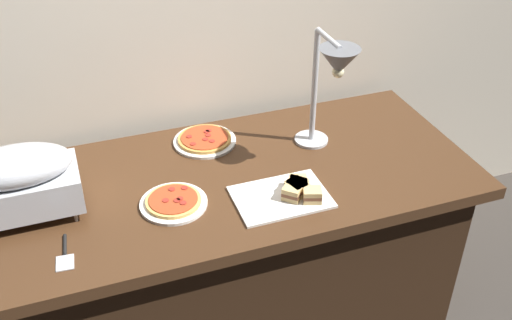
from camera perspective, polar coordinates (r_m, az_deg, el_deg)
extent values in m
plane|color=#38332D|center=(2.80, -2.07, -14.28)|extent=(8.00, 8.00, 0.00)
cube|color=beige|center=(2.51, -6.24, 13.07)|extent=(4.40, 0.04, 2.40)
cube|color=#422816|center=(2.30, -2.44, -2.03)|extent=(1.90, 0.84, 0.05)
cube|color=black|center=(2.55, -2.24, -8.96)|extent=(1.75, 0.74, 0.71)
cylinder|color=#B7BABF|center=(2.15, -16.88, -5.16)|extent=(0.01, 0.01, 0.04)
cylinder|color=#B7BABF|center=(2.30, -17.31, -2.41)|extent=(0.01, 0.01, 0.04)
cube|color=#B7BABF|center=(2.19, -21.47, -2.75)|extent=(0.39, 0.23, 0.13)
ellipsoid|color=#B7BABF|center=(2.13, -22.03, -0.56)|extent=(0.37, 0.22, 0.12)
cylinder|color=#B7BABF|center=(2.50, 5.31, 1.96)|extent=(0.14, 0.14, 0.01)
cylinder|color=#B7BABF|center=(2.38, 5.62, 6.97)|extent=(0.02, 0.02, 0.48)
cylinder|color=#B7BABF|center=(2.21, 6.97, 11.45)|extent=(0.02, 0.18, 0.02)
cone|color=#595B60|center=(2.15, 7.94, 9.31)|extent=(0.15, 0.15, 0.10)
sphere|color=#F9EAB2|center=(2.17, 7.86, 8.35)|extent=(0.04, 0.04, 0.04)
cylinder|color=white|center=(2.49, -4.92, 1.79)|extent=(0.26, 0.26, 0.01)
cylinder|color=#C68E42|center=(2.48, -4.94, 2.03)|extent=(0.22, 0.22, 0.01)
cylinder|color=#AD3D1E|center=(2.48, -4.95, 2.18)|extent=(0.20, 0.20, 0.00)
cylinder|color=maroon|center=(2.45, -4.24, 1.82)|extent=(0.02, 0.02, 0.00)
cylinder|color=maroon|center=(2.49, -6.42, 2.24)|extent=(0.02, 0.02, 0.00)
cylinder|color=maroon|center=(2.51, -4.74, 2.71)|extent=(0.02, 0.02, 0.00)
cylinder|color=maroon|center=(2.44, -6.06, 1.54)|extent=(0.02, 0.02, 0.00)
cylinder|color=maroon|center=(2.49, -4.60, 2.37)|extent=(0.02, 0.02, 0.00)
cylinder|color=maroon|center=(2.46, -4.86, 1.99)|extent=(0.02, 0.02, 0.00)
cylinder|color=maroon|center=(2.52, -4.59, 2.81)|extent=(0.02, 0.02, 0.00)
cylinder|color=white|center=(2.16, -7.89, -4.14)|extent=(0.24, 0.24, 0.01)
cylinder|color=#DBA856|center=(2.15, -7.91, -3.89)|extent=(0.20, 0.20, 0.01)
cylinder|color=#AD3D1E|center=(2.15, -7.93, -3.72)|extent=(0.18, 0.18, 0.00)
cylinder|color=maroon|center=(2.12, -6.98, -4.10)|extent=(0.02, 0.02, 0.00)
cylinder|color=maroon|center=(2.19, -8.06, -2.79)|extent=(0.02, 0.02, 0.00)
cylinder|color=maroon|center=(2.14, -8.65, -3.84)|extent=(0.02, 0.02, 0.00)
cylinder|color=maroon|center=(2.13, -7.57, -3.87)|extent=(0.02, 0.02, 0.00)
cylinder|color=maroon|center=(2.19, -6.87, -2.66)|extent=(0.02, 0.02, 0.00)
cylinder|color=maroon|center=(2.14, -7.29, -3.69)|extent=(0.02, 0.02, 0.00)
cube|color=white|center=(2.17, 2.40, -3.57)|extent=(0.34, 0.24, 0.01)
cube|color=tan|center=(2.15, 5.38, -3.70)|extent=(0.08, 0.07, 0.02)
cube|color=brown|center=(2.14, 5.41, -3.36)|extent=(0.08, 0.07, 0.01)
cube|color=tan|center=(2.13, 5.43, -3.02)|extent=(0.08, 0.07, 0.02)
cube|color=tan|center=(2.20, 4.07, -2.70)|extent=(0.08, 0.09, 0.02)
cube|color=brown|center=(2.19, 4.09, -2.36)|extent=(0.08, 0.09, 0.01)
cube|color=tan|center=(2.18, 4.10, -2.02)|extent=(0.08, 0.09, 0.02)
cube|color=tan|center=(2.16, 3.53, -3.39)|extent=(0.10, 0.10, 0.02)
cube|color=brown|center=(2.15, 3.55, -3.05)|extent=(0.10, 0.10, 0.01)
cube|color=tan|center=(2.14, 3.56, -2.71)|extent=(0.10, 0.10, 0.02)
cube|color=tan|center=(2.19, 3.92, -2.85)|extent=(0.10, 0.10, 0.02)
cube|color=brown|center=(2.18, 3.94, -2.52)|extent=(0.10, 0.10, 0.01)
cube|color=tan|center=(2.17, 3.96, -2.18)|extent=(0.10, 0.10, 0.02)
cube|color=tan|center=(2.18, 3.94, -3.01)|extent=(0.08, 0.09, 0.02)
cube|color=brown|center=(2.17, 3.96, -2.68)|extent=(0.08, 0.09, 0.01)
cube|color=tan|center=(2.16, 3.97, -2.34)|extent=(0.08, 0.09, 0.02)
cylinder|color=black|center=(2.46, -20.27, -0.56)|extent=(0.07, 0.07, 0.03)
cylinder|color=#562D14|center=(2.45, -20.34, -0.29)|extent=(0.05, 0.05, 0.01)
cube|color=#B7BABF|center=(2.01, -17.81, -9.36)|extent=(0.06, 0.07, 0.00)
cylinder|color=black|center=(2.07, -17.83, -7.74)|extent=(0.02, 0.10, 0.01)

